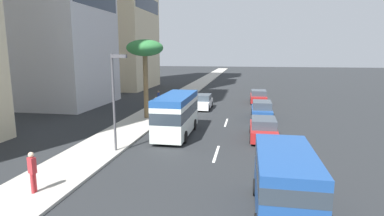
{
  "coord_description": "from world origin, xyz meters",
  "views": [
    {
      "loc": [
        -5.43,
        -1.76,
        6.11
      ],
      "look_at": [
        16.22,
        2.11,
        2.17
      ],
      "focal_mm": 29.25,
      "sensor_mm": 36.0,
      "label": 1
    }
  ],
  "objects_px": {
    "minibus_sixth": "(176,113)",
    "pedestrian_near_lamp": "(159,97)",
    "street_lamp": "(115,91)",
    "pedestrian_by_tree": "(32,170)",
    "car_fourth": "(263,129)",
    "pedestrian_mid_block": "(156,104)",
    "car_fifth": "(262,110)",
    "car_third": "(203,102)",
    "van_lead": "(285,179)",
    "car_second": "(258,97)",
    "palm_tree": "(145,50)"
  },
  "relations": [
    {
      "from": "car_second",
      "to": "car_third",
      "type": "height_order",
      "value": "car_second"
    },
    {
      "from": "street_lamp",
      "to": "car_fifth",
      "type": "bearing_deg",
      "value": -37.49
    },
    {
      "from": "car_third",
      "to": "minibus_sixth",
      "type": "height_order",
      "value": "minibus_sixth"
    },
    {
      "from": "car_fourth",
      "to": "street_lamp",
      "type": "bearing_deg",
      "value": 118.16
    },
    {
      "from": "car_third",
      "to": "street_lamp",
      "type": "xyz_separation_m",
      "value": [
        -15.94,
        2.97,
        3.11
      ]
    },
    {
      "from": "van_lead",
      "to": "car_fifth",
      "type": "distance_m",
      "value": 17.81
    },
    {
      "from": "palm_tree",
      "to": "pedestrian_mid_block",
      "type": "bearing_deg",
      "value": -8.74
    },
    {
      "from": "car_second",
      "to": "car_fourth",
      "type": "relative_size",
      "value": 0.99
    },
    {
      "from": "car_third",
      "to": "car_fourth",
      "type": "height_order",
      "value": "car_third"
    },
    {
      "from": "minibus_sixth",
      "to": "pedestrian_by_tree",
      "type": "bearing_deg",
      "value": -19.29
    },
    {
      "from": "van_lead",
      "to": "car_second",
      "type": "relative_size",
      "value": 1.15
    },
    {
      "from": "car_fourth",
      "to": "car_second",
      "type": "bearing_deg",
      "value": -0.55
    },
    {
      "from": "pedestrian_mid_block",
      "to": "pedestrian_by_tree",
      "type": "distance_m",
      "value": 17.91
    },
    {
      "from": "car_fourth",
      "to": "palm_tree",
      "type": "bearing_deg",
      "value": 64.5
    },
    {
      "from": "car_fourth",
      "to": "pedestrian_mid_block",
      "type": "relative_size",
      "value": 2.69
    },
    {
      "from": "car_third",
      "to": "street_lamp",
      "type": "height_order",
      "value": "street_lamp"
    },
    {
      "from": "van_lead",
      "to": "car_second",
      "type": "bearing_deg",
      "value": 0.27
    },
    {
      "from": "car_fifth",
      "to": "pedestrian_by_tree",
      "type": "distance_m",
      "value": 20.77
    },
    {
      "from": "van_lead",
      "to": "palm_tree",
      "type": "bearing_deg",
      "value": 34.15
    },
    {
      "from": "car_third",
      "to": "car_fifth",
      "type": "xyz_separation_m",
      "value": [
        -4.05,
        -6.15,
        0.04
      ]
    },
    {
      "from": "car_fourth",
      "to": "pedestrian_near_lamp",
      "type": "distance_m",
      "value": 16.03
    },
    {
      "from": "car_third",
      "to": "minibus_sixth",
      "type": "xyz_separation_m",
      "value": [
        -11.23,
        0.34,
        0.92
      ]
    },
    {
      "from": "van_lead",
      "to": "pedestrian_by_tree",
      "type": "distance_m",
      "value": 10.41
    },
    {
      "from": "pedestrian_near_lamp",
      "to": "street_lamp",
      "type": "xyz_separation_m",
      "value": [
        -16.37,
        -2.12,
        2.78
      ]
    },
    {
      "from": "car_fifth",
      "to": "pedestrian_by_tree",
      "type": "relative_size",
      "value": 2.49
    },
    {
      "from": "van_lead",
      "to": "street_lamp",
      "type": "height_order",
      "value": "street_lamp"
    },
    {
      "from": "car_fifth",
      "to": "minibus_sixth",
      "type": "bearing_deg",
      "value": 137.92
    },
    {
      "from": "van_lead",
      "to": "car_third",
      "type": "bearing_deg",
      "value": 16.0
    },
    {
      "from": "pedestrian_near_lamp",
      "to": "minibus_sixth",
      "type": "bearing_deg",
      "value": 2.1
    },
    {
      "from": "van_lead",
      "to": "minibus_sixth",
      "type": "bearing_deg",
      "value": 31.91
    },
    {
      "from": "pedestrian_near_lamp",
      "to": "street_lamp",
      "type": "distance_m",
      "value": 16.74
    },
    {
      "from": "car_third",
      "to": "pedestrian_mid_block",
      "type": "xyz_separation_m",
      "value": [
        -4.18,
        4.01,
        0.31
      ]
    },
    {
      "from": "car_fourth",
      "to": "pedestrian_mid_block",
      "type": "height_order",
      "value": "pedestrian_mid_block"
    },
    {
      "from": "car_fourth",
      "to": "car_fifth",
      "type": "distance_m",
      "value": 7.1
    },
    {
      "from": "car_second",
      "to": "street_lamp",
      "type": "bearing_deg",
      "value": 156.83
    },
    {
      "from": "minibus_sixth",
      "to": "pedestrian_near_lamp",
      "type": "distance_m",
      "value": 12.61
    },
    {
      "from": "street_lamp",
      "to": "pedestrian_by_tree",
      "type": "bearing_deg",
      "value": 169.27
    },
    {
      "from": "pedestrian_near_lamp",
      "to": "palm_tree",
      "type": "relative_size",
      "value": 0.24
    },
    {
      "from": "minibus_sixth",
      "to": "pedestrian_by_tree",
      "type": "distance_m",
      "value": 11.51
    },
    {
      "from": "car_fifth",
      "to": "car_third",
      "type": "bearing_deg",
      "value": 56.62
    },
    {
      "from": "car_third",
      "to": "car_fifth",
      "type": "bearing_deg",
      "value": 56.62
    },
    {
      "from": "car_second",
      "to": "van_lead",
      "type": "bearing_deg",
      "value": -179.73
    },
    {
      "from": "car_fourth",
      "to": "car_fifth",
      "type": "relative_size",
      "value": 0.98
    },
    {
      "from": "pedestrian_mid_block",
      "to": "street_lamp",
      "type": "xyz_separation_m",
      "value": [
        -11.76,
        -1.03,
        2.8
      ]
    },
    {
      "from": "pedestrian_near_lamp",
      "to": "palm_tree",
      "type": "distance_m",
      "value": 8.49
    },
    {
      "from": "car_third",
      "to": "palm_tree",
      "type": "xyz_separation_m",
      "value": [
        -6.23,
        4.32,
        5.53
      ]
    },
    {
      "from": "minibus_sixth",
      "to": "pedestrian_near_lamp",
      "type": "xyz_separation_m",
      "value": [
        11.66,
        4.76,
        -0.59
      ]
    },
    {
      "from": "pedestrian_mid_block",
      "to": "street_lamp",
      "type": "bearing_deg",
      "value": -60.37
    },
    {
      "from": "car_fourth",
      "to": "pedestrian_by_tree",
      "type": "bearing_deg",
      "value": 137.24
    },
    {
      "from": "car_third",
      "to": "palm_tree",
      "type": "relative_size",
      "value": 0.6
    }
  ]
}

